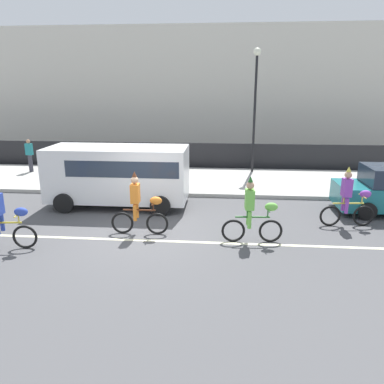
% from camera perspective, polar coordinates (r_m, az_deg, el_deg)
% --- Properties ---
extents(ground_plane, '(80.00, 80.00, 0.00)m').
position_cam_1_polar(ground_plane, '(11.38, -7.50, -6.32)').
color(ground_plane, '#4C4C4F').
extents(road_centre_line, '(36.00, 0.14, 0.01)m').
position_cam_1_polar(road_centre_line, '(10.93, -8.06, -7.27)').
color(road_centre_line, beige).
rests_on(road_centre_line, ground).
extents(sidewalk_curb, '(60.00, 5.00, 0.15)m').
position_cam_1_polar(sidewalk_curb, '(17.46, -2.99, 1.86)').
color(sidewalk_curb, '#ADAAA3').
rests_on(sidewalk_curb, ground).
extents(fence_line, '(40.00, 0.08, 1.40)m').
position_cam_1_polar(fence_line, '(20.15, -1.89, 5.54)').
color(fence_line, black).
rests_on(fence_line, ground).
extents(building_backdrop, '(28.00, 8.00, 7.97)m').
position_cam_1_polar(building_backdrop, '(28.37, 0.77, 15.14)').
color(building_backdrop, beige).
rests_on(building_backdrop, ground).
extents(parade_cyclist_cobalt, '(1.72, 0.50, 1.92)m').
position_cam_1_polar(parade_cyclist_cobalt, '(11.18, -26.81, -3.75)').
color(parade_cyclist_cobalt, black).
rests_on(parade_cyclist_cobalt, ground).
extents(parade_cyclist_orange, '(1.72, 0.50, 1.92)m').
position_cam_1_polar(parade_cyclist_orange, '(11.10, -7.99, -2.30)').
color(parade_cyclist_orange, black).
rests_on(parade_cyclist_orange, ground).
extents(parade_cyclist_lime, '(1.72, 0.50, 1.92)m').
position_cam_1_polar(parade_cyclist_lime, '(10.55, 9.31, -3.31)').
color(parade_cyclist_lime, black).
rests_on(parade_cyclist_lime, ground).
extents(parade_cyclist_purple, '(1.72, 0.50, 1.92)m').
position_cam_1_polar(parade_cyclist_purple, '(12.61, 22.81, -1.20)').
color(parade_cyclist_purple, black).
rests_on(parade_cyclist_purple, ground).
extents(parked_van_white, '(5.00, 2.22, 2.18)m').
position_cam_1_polar(parked_van_white, '(13.84, -10.88, 3.05)').
color(parked_van_white, white).
rests_on(parked_van_white, ground).
extents(street_lamp_post, '(0.36, 0.36, 5.86)m').
position_cam_1_polar(street_lamp_post, '(18.67, 9.64, 14.68)').
color(street_lamp_post, black).
rests_on(street_lamp_post, sidewalk_curb).
extents(pedestrian_onlooker, '(0.32, 0.20, 1.62)m').
position_cam_1_polar(pedestrian_onlooker, '(20.33, -23.51, 5.24)').
color(pedestrian_onlooker, '#33333D').
rests_on(pedestrian_onlooker, sidewalk_curb).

